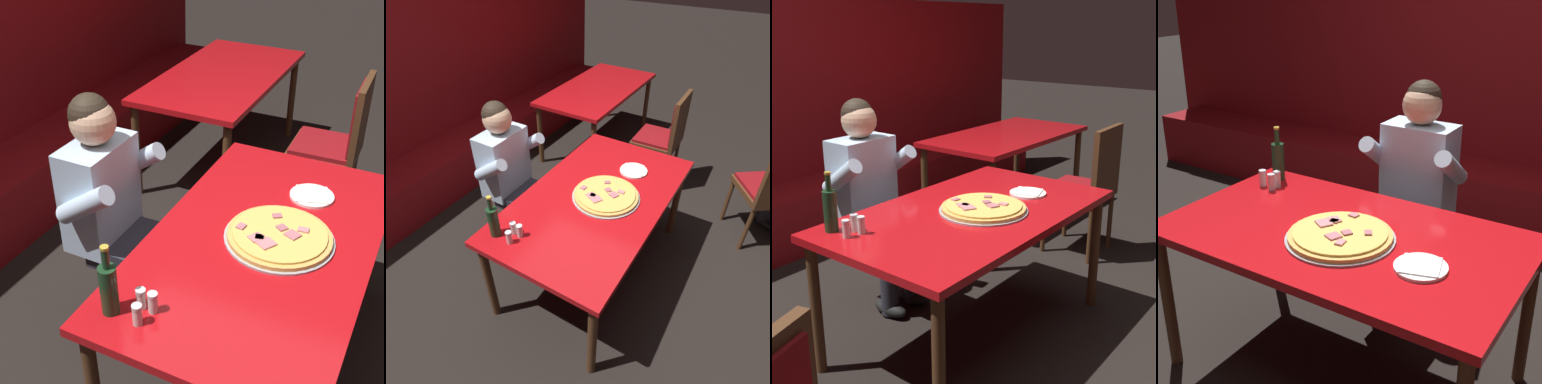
# 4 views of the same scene
# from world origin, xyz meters

# --- Properties ---
(ground_plane) EXTENTS (24.00, 24.00, 0.00)m
(ground_plane) POSITION_xyz_m (0.00, 0.00, 0.00)
(ground_plane) COLOR black
(main_dining_table) EXTENTS (1.58, 0.91, 0.75)m
(main_dining_table) POSITION_xyz_m (0.00, 0.00, 0.68)
(main_dining_table) COLOR #4C2D19
(main_dining_table) RESTS_ON ground_plane
(pizza) EXTENTS (0.47, 0.47, 0.05)m
(pizza) POSITION_xyz_m (0.03, -0.06, 0.77)
(pizza) COLOR #9E9EA3
(pizza) RESTS_ON main_dining_table
(plate_white_paper) EXTENTS (0.21, 0.21, 0.02)m
(plate_white_paper) POSITION_xyz_m (0.42, -0.10, 0.76)
(plate_white_paper) COLOR white
(plate_white_paper) RESTS_ON main_dining_table
(beer_bottle) EXTENTS (0.07, 0.07, 0.29)m
(beer_bottle) POSITION_xyz_m (-0.64, 0.34, 0.86)
(beer_bottle) COLOR #19381E
(beer_bottle) RESTS_ON main_dining_table
(shaker_black_pepper) EXTENTS (0.04, 0.04, 0.09)m
(shaker_black_pepper) POSITION_xyz_m (-0.65, 0.22, 0.79)
(shaker_black_pepper) COLOR silver
(shaker_black_pepper) RESTS_ON main_dining_table
(shaker_oregano) EXTENTS (0.04, 0.04, 0.09)m
(shaker_oregano) POSITION_xyz_m (-0.58, 0.25, 0.79)
(shaker_oregano) COLOR silver
(shaker_oregano) RESTS_ON main_dining_table
(shaker_red_pepper_flakes) EXTENTS (0.04, 0.04, 0.09)m
(shaker_red_pepper_flakes) POSITION_xyz_m (-0.58, 0.21, 0.79)
(shaker_red_pepper_flakes) COLOR silver
(shaker_red_pepper_flakes) RESTS_ON main_dining_table
(diner_seated_blue_shirt) EXTENTS (0.53, 0.53, 1.27)m
(diner_seated_blue_shirt) POSITION_xyz_m (-0.03, 0.72, 0.71)
(diner_seated_blue_shirt) COLOR black
(diner_seated_blue_shirt) RESTS_ON ground_plane
(dining_chair_side_aisle) EXTENTS (0.45, 0.45, 0.99)m
(dining_chair_side_aisle) POSITION_xyz_m (1.47, -0.00, 0.57)
(dining_chair_side_aisle) COLOR #4C2D19
(dining_chair_side_aisle) RESTS_ON ground_plane
(background_dining_table) EXTENTS (1.57, 0.81, 0.75)m
(background_dining_table) POSITION_xyz_m (1.82, 0.97, 0.67)
(background_dining_table) COLOR #4C2D19
(background_dining_table) RESTS_ON ground_plane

